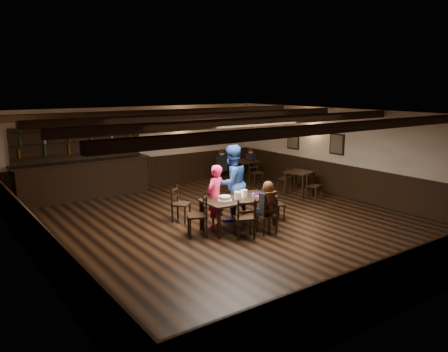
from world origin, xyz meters
TOP-DOWN VIEW (x-y plane):
  - ground at (0.00, 0.00)m, footprint 10.00×10.00m
  - room_shell at (0.01, 0.04)m, footprint 9.02×10.02m
  - dining_table at (-0.00, -0.38)m, footprint 1.77×0.91m
  - chair_near_left at (-0.33, -1.05)m, footprint 0.56×0.55m
  - chair_near_right at (0.28, -1.13)m, footprint 0.45×0.44m
  - chair_end_left at (-1.03, -0.31)m, footprint 0.58×0.59m
  - chair_end_right at (1.12, -0.37)m, footprint 0.46×0.47m
  - chair_far_pushed at (-0.89, 0.97)m, footprint 0.57×0.57m
  - woman_pink at (-0.41, 0.03)m, footprint 0.65×0.55m
  - man_blue at (0.25, 0.25)m, footprint 0.98×0.79m
  - seated_person at (0.30, -1.08)m, footprint 0.33×0.50m
  - cake at (-0.40, -0.36)m, footprint 0.34×0.34m
  - plate_stack_a at (-0.07, -0.44)m, footprint 0.18×0.18m
  - plate_stack_b at (0.16, -0.38)m, footprint 0.15×0.15m
  - tea_light at (0.01, -0.32)m, footprint 0.05×0.05m
  - salt_shaker at (0.35, -0.48)m, footprint 0.04×0.04m
  - pepper_shaker at (0.36, -0.50)m, footprint 0.03×0.03m
  - drink_glass at (0.31, -0.27)m, footprint 0.07×0.07m
  - menu_red at (0.54, -0.50)m, footprint 0.38×0.31m
  - menu_blue at (0.59, -0.31)m, footprint 0.30×0.23m
  - bar_counter at (-2.06, 4.72)m, footprint 4.10×0.70m
  - back_table_a at (3.52, 1.12)m, footprint 0.93×0.93m
  - back_table_b at (3.33, 3.65)m, footprint 0.88×0.88m
  - bg_patron_left at (2.52, 3.88)m, footprint 0.24×0.37m
  - bg_patron_right at (3.77, 3.84)m, footprint 0.26×0.37m

SIDE VIEW (x-z plane):
  - ground at x=0.00m, z-range 0.00..0.00m
  - chair_end_right at x=1.12m, z-range 0.07..0.89m
  - chair_near_right at x=0.28m, z-range 0.07..0.91m
  - chair_far_pushed at x=-0.89m, z-range 0.07..0.97m
  - chair_near_left at x=-0.33m, z-range 0.08..1.01m
  - chair_end_left at x=-1.03m, z-range 0.08..1.05m
  - back_table_a at x=3.52m, z-range 0.27..1.02m
  - back_table_b at x=3.33m, z-range 0.27..1.02m
  - dining_table at x=0.00m, z-range 0.31..1.06m
  - bar_counter at x=-2.06m, z-range -0.37..1.83m
  - menu_red at x=0.54m, z-range 0.75..0.76m
  - menu_blue at x=0.59m, z-range 0.75..0.76m
  - woman_pink at x=-0.41m, z-range 0.00..1.53m
  - tea_light at x=0.01m, z-range 0.75..0.80m
  - pepper_shaker at x=0.36m, z-range 0.75..0.83m
  - cake at x=-0.40m, z-range 0.75..0.85m
  - salt_shaker at x=0.35m, z-range 0.75..0.85m
  - drink_glass at x=0.31m, z-range 0.75..0.86m
  - bg_patron_right at x=3.77m, z-range 0.46..1.15m
  - seated_person at x=0.30m, z-range 0.42..1.23m
  - plate_stack_a at x=-0.07m, z-range 0.75..0.93m
  - bg_patron_left at x=2.52m, z-range 0.47..1.22m
  - plate_stack_b at x=0.16m, z-range 0.75..0.93m
  - man_blue at x=0.25m, z-range 0.00..1.93m
  - room_shell at x=0.01m, z-range 0.39..3.10m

